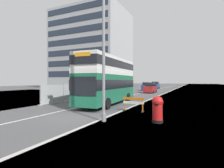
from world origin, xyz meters
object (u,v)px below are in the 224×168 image
object	(u,v)px
double_decker_bus	(109,80)
car_receding_far	(155,85)
roadworks_barrier	(133,103)
car_oncoming_near	(150,88)
car_receding_mid	(147,87)
red_pillar_postbox	(157,108)
lamppost_foreground	(104,51)

from	to	relation	value
double_decker_bus	car_receding_far	xyz separation A→B (m)	(-2.63, 36.27, -1.59)
roadworks_barrier	car_oncoming_near	bearing A→B (deg)	99.98
car_oncoming_near	car_receding_mid	distance (m)	8.56
double_decker_bus	car_receding_mid	size ratio (longest dim) A/B	2.70
red_pillar_postbox	car_oncoming_near	size ratio (longest dim) A/B	0.36
red_pillar_postbox	roadworks_barrier	world-z (taller)	red_pillar_postbox
lamppost_foreground	car_receding_far	world-z (taller)	lamppost_foreground
lamppost_foreground	red_pillar_postbox	xyz separation A→B (m)	(3.06, 1.09, -3.49)
car_oncoming_near	car_receding_mid	xyz separation A→B (m)	(-2.79, 8.10, 0.01)
car_receding_mid	roadworks_barrier	bearing A→B (deg)	-77.54
roadworks_barrier	lamppost_foreground	bearing A→B (deg)	-97.22
red_pillar_postbox	car_receding_far	size ratio (longest dim) A/B	0.40
lamppost_foreground	car_receding_mid	bearing A→B (deg)	100.16
car_oncoming_near	double_decker_bus	bearing A→B (deg)	-89.95
roadworks_barrier	double_decker_bus	bearing A→B (deg)	140.38
roadworks_barrier	car_oncoming_near	world-z (taller)	car_oncoming_near
double_decker_bus	car_receding_far	world-z (taller)	double_decker_bus
lamppost_foreground	car_oncoming_near	distance (m)	26.66
double_decker_bus	roadworks_barrier	bearing A→B (deg)	-39.62
lamppost_foreground	car_oncoming_near	world-z (taller)	lamppost_foreground
lamppost_foreground	car_receding_far	bearing A→B (deg)	97.81
double_decker_bus	car_oncoming_near	xyz separation A→B (m)	(-0.02, 18.90, -1.65)
red_pillar_postbox	car_receding_mid	xyz separation A→B (m)	(-9.22, 33.24, 0.11)
double_decker_bus	roadworks_barrier	xyz separation A→B (m)	(3.87, -3.20, -1.89)
car_receding_mid	car_receding_far	size ratio (longest dim) A/B	1.00
double_decker_bus	car_receding_far	bearing A→B (deg)	94.15
car_receding_mid	double_decker_bus	bearing A→B (deg)	-84.07
car_receding_mid	red_pillar_postbox	bearing A→B (deg)	-74.50
car_oncoming_near	roadworks_barrier	bearing A→B (deg)	-80.02
double_decker_bus	lamppost_foreground	size ratio (longest dim) A/B	1.18
roadworks_barrier	car_receding_far	distance (m)	40.01
red_pillar_postbox	car_oncoming_near	xyz separation A→B (m)	(-6.43, 25.14, 0.09)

